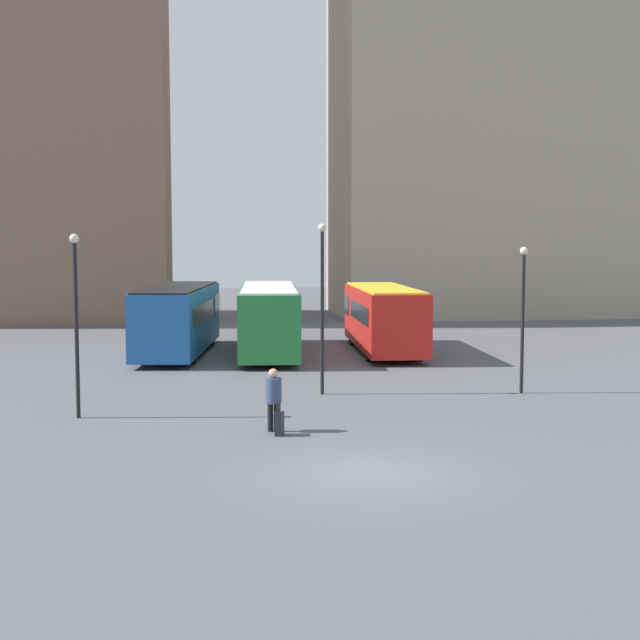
# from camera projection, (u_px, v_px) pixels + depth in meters

# --- Properties ---
(ground_plane) EXTENTS (160.00, 160.00, 0.00)m
(ground_plane) POSITION_uv_depth(u_px,v_px,m) (369.00, 473.00, 20.19)
(ground_plane) COLOR #56565B
(building_block_left) EXTENTS (18.34, 12.07, 35.35)m
(building_block_left) POSITION_uv_depth(u_px,v_px,m) (25.00, 51.00, 58.42)
(building_block_left) COLOR #7F604C
(building_block_left) RESTS_ON ground_plane
(building_block_right) EXTENTS (22.31, 11.41, 32.56)m
(building_block_right) POSITION_uv_depth(u_px,v_px,m) (494.00, 84.00, 62.78)
(building_block_right) COLOR tan
(building_block_right) RESTS_ON ground_plane
(bus_0) EXTENTS (3.99, 11.02, 3.15)m
(bus_0) POSITION_uv_depth(u_px,v_px,m) (179.00, 317.00, 41.26)
(bus_0) COLOR #1E56A3
(bus_0) RESTS_ON ground_plane
(bus_1) EXTENTS (3.42, 11.50, 3.14)m
(bus_1) POSITION_uv_depth(u_px,v_px,m) (269.00, 317.00, 41.40)
(bus_1) COLOR #237A38
(bus_1) RESTS_ON ground_plane
(bus_2) EXTENTS (3.09, 10.14, 3.09)m
(bus_2) POSITION_uv_depth(u_px,v_px,m) (383.00, 317.00, 41.91)
(bus_2) COLOR red
(bus_2) RESTS_ON ground_plane
(traveler) EXTENTS (0.56, 0.56, 1.76)m
(traveler) POSITION_uv_depth(u_px,v_px,m) (273.00, 394.00, 24.51)
(traveler) COLOR black
(traveler) RESTS_ON ground_plane
(suitcase) EXTENTS (0.30, 0.43, 0.92)m
(suitcase) POSITION_uv_depth(u_px,v_px,m) (279.00, 424.00, 24.09)
(suitcase) COLOR black
(suitcase) RESTS_ON ground_plane
(lamp_post_0) EXTENTS (0.28, 0.28, 5.84)m
(lamp_post_0) POSITION_uv_depth(u_px,v_px,m) (322.00, 295.00, 30.26)
(lamp_post_0) COLOR black
(lamp_post_0) RESTS_ON ground_plane
(lamp_post_1) EXTENTS (0.28, 0.28, 5.46)m
(lamp_post_1) POSITION_uv_depth(u_px,v_px,m) (76.00, 310.00, 26.20)
(lamp_post_1) COLOR black
(lamp_post_1) RESTS_ON ground_plane
(lamp_post_2) EXTENTS (0.28, 0.28, 5.05)m
(lamp_post_2) POSITION_uv_depth(u_px,v_px,m) (523.00, 306.00, 30.51)
(lamp_post_2) COLOR black
(lamp_post_2) RESTS_ON ground_plane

